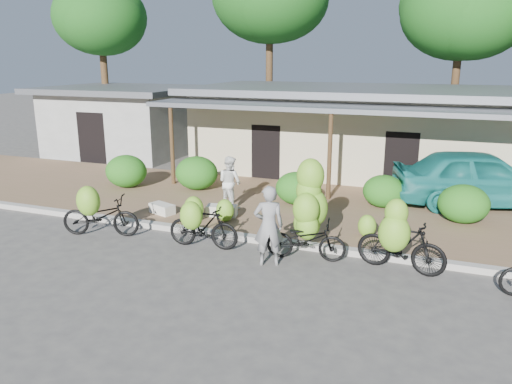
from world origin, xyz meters
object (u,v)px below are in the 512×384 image
Objects in this scene: tree_back_left at (98,16)px; bike_far_left at (99,214)px; vendor at (269,226)px; tree_center_right at (458,9)px; bike_right at (400,242)px; bike_left at (202,225)px; sack_near at (222,211)px; sack_far at (162,209)px; teal_van at (479,178)px; bike_center at (308,218)px; bystander at (230,182)px.

bike_far_left is at bearing -53.78° from tree_back_left.
tree_center_right is at bearing -125.41° from vendor.
vendor is at bearing 111.13° from bike_right.
bike_left reaches higher than sack_near.
bike_far_left is 2.84× the size of sack_far.
tree_back_left is at bearing 20.31° from bike_far_left.
bike_right is 5.94m from teal_van.
bike_right is at bearing 145.93° from teal_van.
teal_van reaches higher than vendor.
bike_center reaches higher than sack_near.
sack_far is (-4.65, 1.25, -0.64)m from bike_center.
bike_right is (7.39, 0.39, 0.12)m from bike_far_left.
teal_van is at bearing -7.17° from bike_right.
tree_center_right is 14.91m from bystander.
tree_center_right is 4.81× the size of bike_left.
bike_left is 8.64m from teal_van.
bike_center is 2.64× the size of sack_near.
sack_far is 4.56m from vendor.
sack_far is at bearing -118.46° from tree_center_right.
sack_far is 0.15× the size of teal_van.
tree_center_right is at bearing -10.57° from teal_van.
sack_near is 1.13× the size of sack_far.
bystander reaches higher than bike_far_left.
tree_back_left reaches higher than vendor.
bike_far_left reaches higher than sack_near.
vendor reaches higher than sack_near.
bike_left is at bearing 102.93° from bike_right.
tree_back_left reaches higher than bike_center.
bike_left is 1.15× the size of bystander.
tree_back_left is 0.96× the size of tree_center_right.
vendor is 4.12m from bystander.
bike_left is 0.91× the size of bike_right.
teal_van is (6.90, 2.87, 0.08)m from bystander.
bike_center is at bearing -98.33° from bike_far_left.
bystander is (-2.40, 3.34, -0.01)m from vendor.
bike_left reaches higher than sack_far.
tree_center_right is 10.21× the size of sack_near.
tree_back_left is 15.39m from bystander.
bike_center is (5.30, 0.71, 0.29)m from bike_far_left.
tree_back_left is at bearing -65.42° from vendor.
sack_near is at bearing 8.96° from bike_left.
tree_center_right is 15.81m from sack_near.
bystander is at bearing 95.71° from teal_van.
bystander reaches higher than sack_near.
tree_center_right reaches higher than tree_back_left.
bike_right is 6.94m from sack_far.
teal_van reaches higher than bike_right.
bike_far_left is at bearing 78.22° from bystander.
vendor is at bearing -102.25° from tree_center_right.
bike_far_left is 3.91m from bystander.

